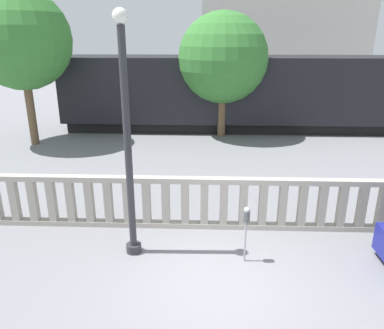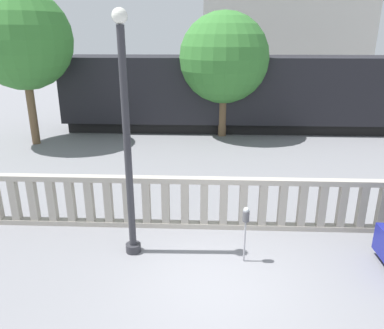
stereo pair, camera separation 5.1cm
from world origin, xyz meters
The scene contains 8 objects.
ground_plane centered at (0.00, 0.00, 0.00)m, with size 160.00×160.00×0.00m, color slate.
balustrade centered at (0.00, 2.44, 0.71)m, with size 14.64×0.24×1.42m.
lamppost centered at (-1.91, 1.19, 2.71)m, with size 0.35×0.35×5.37m.
parking_meter centered at (0.67, 0.91, 1.06)m, with size 0.15×0.15×1.35m.
train_near centered at (3.47, 13.48, 1.99)m, with size 21.91×3.12×4.40m.
building_block centered at (6.01, 27.75, 5.98)m, with size 13.40×6.48×11.96m.
tree_left centered at (0.52, 12.02, 3.79)m, with size 4.27×4.27×5.94m.
tree_right centered at (-8.26, 10.18, 4.64)m, with size 4.31×4.31×6.81m.
Camera 1 is at (-0.23, -6.45, 4.89)m, focal length 35.00 mm.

